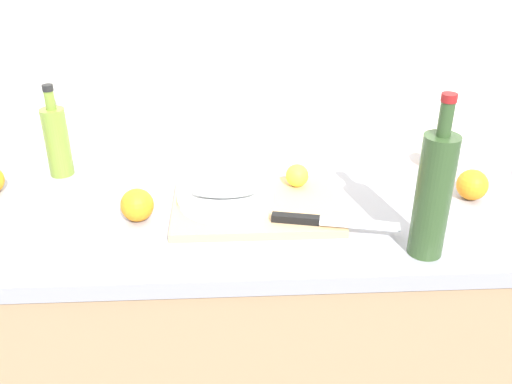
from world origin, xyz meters
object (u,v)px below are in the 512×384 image
chef_knife (319,221)px  olive_oil_bottle (57,140)px  white_plate (225,198)px  lemon_0 (297,175)px  wine_bottle (433,194)px  fish_fillet (225,189)px  cutting_board (256,206)px

chef_knife → olive_oil_bottle: 0.74m
white_plate → lemon_0: bearing=21.7°
lemon_0 → wine_bottle: size_ratio=0.16×
white_plate → olive_oil_bottle: bearing=154.4°
white_plate → chef_knife: size_ratio=0.81×
fish_fillet → chef_knife: 0.24m
wine_bottle → white_plate: bearing=153.5°
white_plate → chef_knife: 0.24m
white_plate → cutting_board: bearing=-9.7°
white_plate → chef_knife: chef_knife is taller
lemon_0 → olive_oil_bottle: 0.65m
white_plate → wine_bottle: 0.49m
white_plate → wine_bottle: bearing=-26.5°
lemon_0 → fish_fillet: bearing=-158.3°
olive_oil_bottle → fish_fillet: bearing=-25.6°
chef_knife → wine_bottle: bearing=-11.7°
olive_oil_bottle → cutting_board: bearing=-23.6°
chef_knife → wine_bottle: size_ratio=0.81×
olive_oil_bottle → wine_bottle: 0.98m
cutting_board → white_plate: 0.08m
fish_fillet → olive_oil_bottle: bearing=154.4°
fish_fillet → olive_oil_bottle: olive_oil_bottle is taller
fish_fillet → chef_knife: (0.21, -0.12, -0.02)m
white_plate → olive_oil_bottle: (-0.45, 0.22, 0.07)m
fish_fillet → chef_knife: fish_fillet is taller
fish_fillet → chef_knife: size_ratio=0.61×
white_plate → chef_knife: (0.21, -0.12, 0.00)m
fish_fillet → white_plate: bearing=90.0°
chef_knife → olive_oil_bottle: bearing=165.2°
cutting_board → chef_knife: chef_knife is taller
cutting_board → lemon_0: size_ratio=6.89×
cutting_board → wine_bottle: 0.43m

